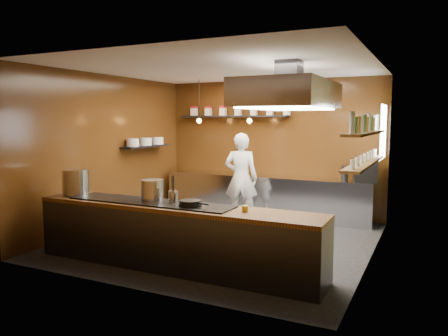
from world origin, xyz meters
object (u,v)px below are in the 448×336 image
Objects in this scene: extractor_hood at (289,94)px; chef at (241,178)px; espresso_machine at (365,171)px; stockpot_large at (76,182)px; stockpot_small at (152,190)px.

chef is at bearing 131.28° from extractor_hood.
extractor_hood is 4.66× the size of espresso_machine.
stockpot_large is at bearing -158.92° from extractor_hood.
stockpot_small is at bearing -139.03° from espresso_machine.
stockpot_small is 4.43m from espresso_machine.
espresso_machine is at bearing -172.99° from chef.
stockpot_large is 0.96× the size of espresso_machine.
espresso_machine is (0.80, 2.52, -1.39)m from extractor_hood.
extractor_hood is at bearing 33.55° from stockpot_small.
espresso_machine is 2.47m from chef.
chef reaches higher than espresso_machine.
stockpot_small is 0.76× the size of espresso_machine.
stockpot_large is 0.22× the size of chef.
extractor_hood is 2.49m from stockpot_small.
chef reaches higher than stockpot_small.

